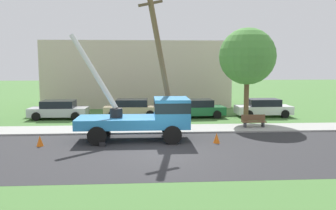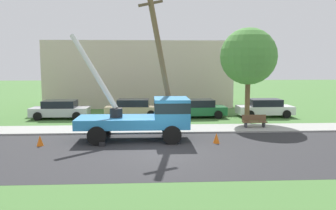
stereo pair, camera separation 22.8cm
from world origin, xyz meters
name	(u,v)px [view 1 (the left image)]	position (x,y,z in m)	size (l,w,h in m)	color
ground_plane	(153,115)	(0.00, 12.00, 0.00)	(120.00, 120.00, 0.00)	#477538
road_asphalt	(159,152)	(0.00, 0.00, 0.00)	(80.00, 8.82, 0.01)	#2B2B2D
sidewalk_strip	(156,129)	(0.00, 5.76, 0.05)	(80.00, 2.69, 0.10)	#9E9E99
utility_truck	(148,115)	(-0.50, 2.83, 1.41)	(6.77, 3.20, 5.98)	#2D84C6
leaning_utility_pole	(161,59)	(0.29, 4.37, 4.51)	(2.41, 2.20, 8.79)	brown
traffic_cone_ahead	(217,138)	(3.16, 1.74, 0.28)	(0.36, 0.36, 0.56)	orange
traffic_cone_behind	(40,141)	(-6.15, 1.62, 0.28)	(0.36, 0.36, 0.56)	orange
parked_sedan_silver	(59,110)	(-7.36, 10.80, 0.71)	(4.43, 2.08, 1.42)	#B7B7BF
parked_sedan_tan	(132,108)	(-1.70, 11.37, 0.71)	(4.48, 2.16, 1.42)	tan
parked_sedan_green	(196,108)	(3.41, 10.83, 0.71)	(4.50, 2.20, 1.42)	#1E6638
parked_sedan_white	(263,108)	(8.86, 10.90, 0.71)	(4.40, 2.02, 1.42)	silver
park_bench	(254,121)	(6.48, 5.82, 0.46)	(1.60, 0.45, 0.90)	brown
roadside_tree_near	(247,57)	(6.71, 8.42, 4.76)	(4.08, 4.08, 6.82)	brown
lowrise_building_backdrop	(138,74)	(-1.39, 19.39, 3.20)	(18.00, 6.00, 6.40)	beige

